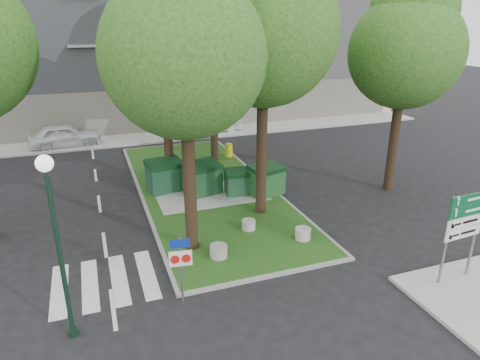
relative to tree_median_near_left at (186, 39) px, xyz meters
name	(u,v)px	position (x,y,z in m)	size (l,w,h in m)	color
ground	(256,279)	(1.41, -2.56, -7.32)	(120.00, 120.00, 0.00)	black
median_island	(205,188)	(1.91, 5.44, -7.26)	(6.00, 16.00, 0.12)	#224413
median_kerb	(205,189)	(1.91, 5.44, -7.27)	(6.30, 16.30, 0.10)	gray
building_sidewalk	(158,137)	(1.41, 15.94, -7.26)	(42.00, 3.00, 0.12)	#999993
zebra_crossing	(133,276)	(-2.34, -1.06, -7.31)	(5.00, 3.00, 0.01)	silver
apartment_building	(135,17)	(1.41, 23.44, 0.68)	(41.00, 12.00, 16.00)	tan
tree_median_near_left	(186,39)	(0.00, 0.00, 0.00)	(5.20, 5.20, 10.53)	black
tree_median_near_right	(266,16)	(3.50, 2.00, 0.67)	(5.60, 5.60, 11.46)	black
tree_median_mid	(164,40)	(0.50, 6.50, -0.34)	(4.80, 4.80, 9.99)	black
tree_median_far	(213,10)	(3.70, 9.50, 1.00)	(5.80, 5.80, 11.93)	black
tree_street_right	(408,41)	(10.50, 2.50, -0.33)	(5.00, 5.00, 10.06)	black
dumpster_a	(165,176)	(0.02, 5.73, -6.46)	(1.84, 1.44, 1.54)	#0D331E
dumpster_b	(202,178)	(1.62, 4.79, -6.46)	(1.90, 1.54, 1.54)	#0F3616
dumpster_c	(239,182)	(3.22, 4.14, -6.62)	(1.38, 1.02, 1.21)	#10381D
dumpster_d	(266,180)	(4.41, 3.66, -6.49)	(1.82, 1.50, 1.46)	#16481C
bollard_left	(219,251)	(0.61, -1.02, -6.98)	(0.61, 0.61, 0.44)	gray
bollard_right	(303,234)	(3.98, -0.85, -6.98)	(0.59, 0.59, 0.42)	#A9AAA5
bollard_mid	(249,225)	(2.34, 0.58, -7.01)	(0.54, 0.54, 0.38)	#9D9D98
litter_bin	(229,150)	(4.61, 9.82, -6.81)	(0.44, 0.44, 0.78)	#CBCE18
street_lamp	(56,229)	(-4.16, -3.34, -4.15)	(0.40, 0.40, 5.04)	black
traffic_sign_pole	(181,259)	(-1.09, -2.87, -5.89)	(0.66, 0.13, 2.22)	slate
directional_sign	(464,224)	(7.27, -4.83, -5.25)	(1.47, 0.19, 2.93)	slate
car_white	(65,136)	(-4.65, 15.70, -6.56)	(1.80, 4.46, 1.52)	white
car_silver	(211,123)	(5.32, 16.06, -6.57)	(1.59, 4.56, 1.50)	#AAABB2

